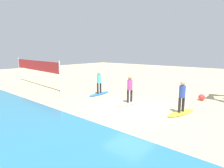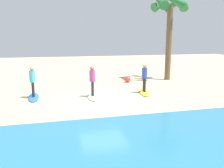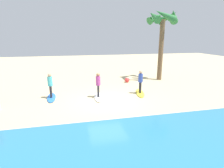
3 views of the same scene
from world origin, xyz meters
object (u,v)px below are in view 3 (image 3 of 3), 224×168
object	(u,v)px
surfer_white	(98,83)
surfer_blue	(50,83)
surfer_yellow	(140,80)
beach_ball	(127,80)
palm_tree	(163,23)
surfboard_white	(98,97)
surfboard_blue	(51,97)
surfboard_yellow	(140,93)

from	to	relation	value
surfer_white	surfer_blue	world-z (taller)	same
surfer_yellow	beach_ball	xyz separation A→B (m)	(-0.09, -3.49, -0.83)
surfer_yellow	palm_tree	world-z (taller)	palm_tree
surfboard_white	surfboard_blue	size ratio (longest dim) A/B	1.00
surfboard_blue	palm_tree	distance (m)	11.59
surfboard_yellow	surfboard_blue	bearing A→B (deg)	-79.22
surfer_white	beach_ball	bearing A→B (deg)	-131.19
surfboard_blue	beach_ball	bearing A→B (deg)	113.02
surfboard_white	surfer_white	xyz separation A→B (m)	(0.00, 0.00, 0.99)
surfboard_yellow	surfer_white	size ratio (longest dim) A/B	1.28
beach_ball	surfer_blue	bearing A→B (deg)	26.00
surfer_blue	beach_ball	xyz separation A→B (m)	(-6.38, -3.11, -0.83)
palm_tree	surfer_yellow	bearing A→B (deg)	47.84
palm_tree	surfer_white	bearing A→B (deg)	31.41
surfboard_white	palm_tree	bearing A→B (deg)	128.85
surfer_yellow	beach_ball	bearing A→B (deg)	-91.55
surfboard_white	beach_ball	size ratio (longest dim) A/B	5.02
surfer_yellow	beach_ball	world-z (taller)	surfer_yellow
surfboard_white	beach_ball	xyz separation A→B (m)	(-3.22, -3.68, 0.16)
palm_tree	beach_ball	world-z (taller)	palm_tree
surfer_yellow	surfboard_white	distance (m)	3.28
surfboard_yellow	surfboard_white	xyz separation A→B (m)	(3.12, 0.19, 0.00)
surfer_white	surfer_blue	xyz separation A→B (m)	(3.16, -0.56, 0.00)
surfer_yellow	beach_ball	size ratio (longest dim) A/B	3.92
surfboard_white	surfboard_blue	xyz separation A→B (m)	(3.16, -0.56, 0.00)
surfer_yellow	surfer_blue	distance (m)	6.30
surfer_white	surfboard_blue	xyz separation A→B (m)	(3.16, -0.56, -0.99)
surfer_white	surfboard_blue	distance (m)	3.36
surfer_yellow	palm_tree	bearing A→B (deg)	-132.16
beach_ball	surfboard_white	bearing A→B (deg)	48.81
surfboard_white	surfboard_blue	bearing A→B (deg)	-92.68
surfboard_blue	palm_tree	size ratio (longest dim) A/B	0.32
surfer_yellow	surfer_blue	world-z (taller)	same
palm_tree	beach_ball	xyz separation A→B (m)	(3.39, 0.36, -5.03)
palm_tree	beach_ball	size ratio (longest dim) A/B	15.61
surfboard_yellow	surfer_blue	bearing A→B (deg)	-79.22
surfboard_white	surfer_blue	size ratio (longest dim) A/B	1.28
surfboard_blue	palm_tree	bearing A→B (deg)	106.57
surfboard_white	surfer_blue	bearing A→B (deg)	-92.68
surfboard_blue	surfer_blue	xyz separation A→B (m)	(0.00, 0.00, 0.99)
surfer_yellow	surfboard_blue	world-z (taller)	surfer_yellow
surfer_blue	palm_tree	distance (m)	11.18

